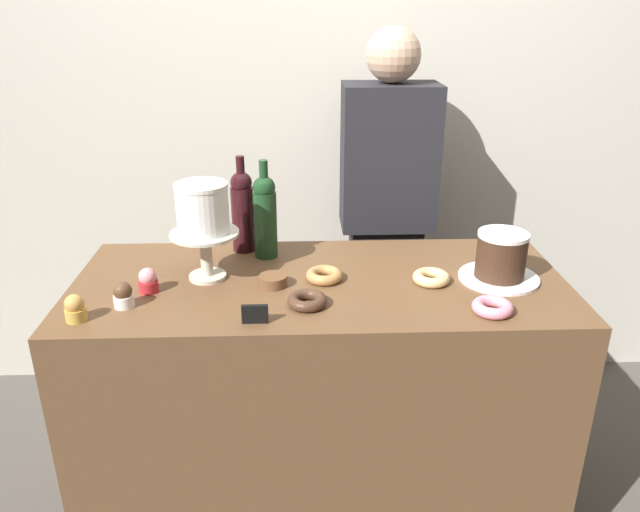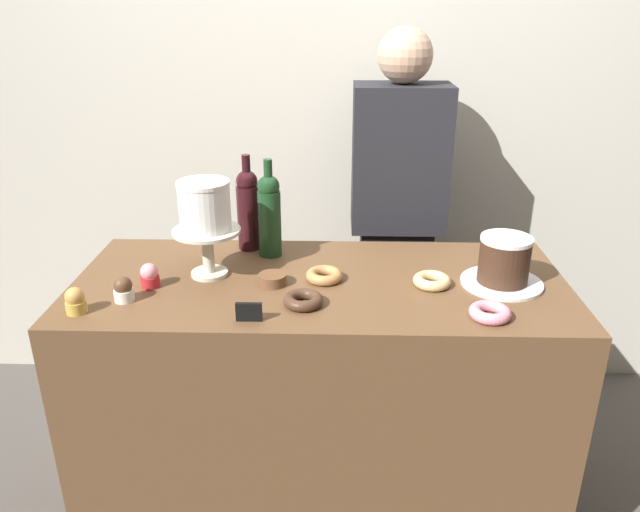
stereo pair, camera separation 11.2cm
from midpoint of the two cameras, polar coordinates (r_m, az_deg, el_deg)
ground_plane at (r=2.39m, az=1.45°, el=-22.08°), size 12.00×12.00×0.00m
back_wall at (r=2.62m, az=1.82°, el=14.36°), size 6.00×0.05×2.60m
display_counter at (r=2.10m, az=1.57°, el=-13.40°), size 1.50×0.65×0.89m
cake_stand_pedestal at (r=1.89m, az=-8.77°, el=1.05°), size 0.21×0.21×0.15m
white_layer_cake at (r=1.84m, az=-9.00°, el=4.63°), size 0.16×0.16×0.15m
silver_serving_platter at (r=1.94m, az=18.12°, el=-2.39°), size 0.24×0.24×0.01m
chocolate_round_cake at (r=1.91m, az=18.40°, el=-0.33°), size 0.15×0.15×0.14m
wine_bottle_dark_red at (r=2.07m, az=-5.17°, el=4.45°), size 0.08×0.08×0.33m
wine_bottle_green at (r=2.01m, az=-3.14°, el=3.93°), size 0.08×0.08×0.33m
cupcake_caramel at (r=1.77m, az=-20.14°, el=-3.98°), size 0.06×0.06×0.07m
cupcake_chocolate at (r=1.80m, az=-16.14°, el=-3.03°), size 0.06×0.06×0.07m
cupcake_strawberry at (r=1.87m, az=-13.93°, el=-1.84°), size 0.06×0.06×0.07m
donut_chocolate at (r=1.71m, az=0.30°, el=-4.14°), size 0.11×0.11×0.03m
donut_maple at (r=1.86m, az=2.12°, el=-1.88°), size 0.11×0.11×0.03m
donut_glazed at (r=1.87m, az=12.05°, el=-2.29°), size 0.11×0.11×0.03m
donut_pink at (r=1.72m, az=17.34°, el=-5.07°), size 0.11×0.11×0.03m
cookie_stack at (r=1.84m, az=-2.71°, el=-2.20°), size 0.08×0.08×0.03m
price_sign_chalkboard at (r=1.63m, az=-4.69°, el=-5.24°), size 0.07×0.01×0.05m
barista_figure at (r=2.46m, az=8.40°, el=2.48°), size 0.36×0.22×1.60m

